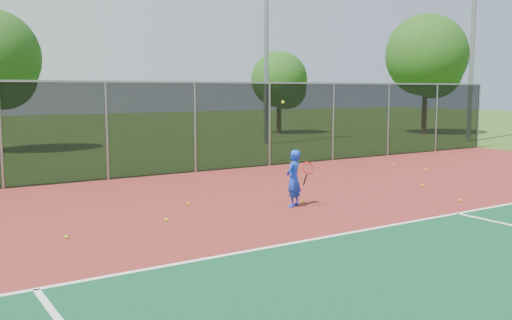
% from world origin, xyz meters
% --- Properties ---
extents(court_apron, '(30.00, 20.00, 0.02)m').
position_xyz_m(court_apron, '(0.00, 2.00, 0.01)').
color(court_apron, maroon).
rests_on(court_apron, ground).
extents(fence_back, '(30.00, 0.06, 3.03)m').
position_xyz_m(fence_back, '(0.00, 12.00, 1.56)').
color(fence_back, black).
rests_on(fence_back, court_apron).
extents(tennis_player, '(0.60, 0.67, 2.51)m').
position_xyz_m(tennis_player, '(-0.60, 5.64, 0.70)').
color(tennis_player, blue).
rests_on(tennis_player, court_apron).
extents(practice_ball_0, '(0.07, 0.07, 0.07)m').
position_xyz_m(practice_ball_0, '(6.84, 8.06, 0.06)').
color(practice_ball_0, '#BEDE19').
rests_on(practice_ball_0, court_apron).
extents(practice_ball_1, '(0.07, 0.07, 0.07)m').
position_xyz_m(practice_ball_1, '(-0.13, 5.88, 0.06)').
color(practice_ball_1, '#BEDE19').
rests_on(practice_ball_1, court_apron).
extents(practice_ball_2, '(0.07, 0.07, 0.07)m').
position_xyz_m(practice_ball_2, '(3.23, 3.87, 0.06)').
color(practice_ball_2, '#BEDE19').
rests_on(practice_ball_2, court_apron).
extents(practice_ball_3, '(0.07, 0.07, 0.07)m').
position_xyz_m(practice_ball_3, '(6.79, 9.50, 0.06)').
color(practice_ball_3, '#BEDE19').
rests_on(practice_ball_3, court_apron).
extents(practice_ball_4, '(0.07, 0.07, 0.07)m').
position_xyz_m(practice_ball_4, '(-2.62, 7.16, 0.06)').
color(practice_ball_4, '#BEDE19').
rests_on(practice_ball_4, court_apron).
extents(practice_ball_6, '(0.07, 0.07, 0.07)m').
position_xyz_m(practice_ball_6, '(-5.92, 5.56, 0.06)').
color(practice_ball_6, '#BEDE19').
rests_on(practice_ball_6, court_apron).
extents(practice_ball_7, '(0.07, 0.07, 0.07)m').
position_xyz_m(practice_ball_7, '(-3.78, 5.85, 0.06)').
color(practice_ball_7, '#BEDE19').
rests_on(practice_ball_7, court_apron).
extents(practice_ball_8, '(0.07, 0.07, 0.07)m').
position_xyz_m(practice_ball_8, '(4.22, 5.94, 0.06)').
color(practice_ball_8, '#BEDE19').
rests_on(practice_ball_8, court_apron).
extents(floodlight_n, '(0.90, 0.40, 11.34)m').
position_xyz_m(floodlight_n, '(7.53, 18.99, 6.43)').
color(floodlight_n, gray).
rests_on(floodlight_n, ground).
extents(floodlight_ne, '(0.90, 0.40, 11.34)m').
position_xyz_m(floodlight_ne, '(17.66, 14.50, 6.43)').
color(floodlight_ne, gray).
rests_on(floodlight_ne, ground).
extents(tree_back_mid, '(3.52, 3.52, 5.17)m').
position_xyz_m(tree_back_mid, '(12.29, 24.43, 3.24)').
color(tree_back_mid, '#352513').
rests_on(tree_back_mid, ground).
extents(tree_back_right, '(5.05, 5.05, 7.42)m').
position_xyz_m(tree_back_right, '(19.76, 19.23, 4.66)').
color(tree_back_right, '#352513').
rests_on(tree_back_right, ground).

